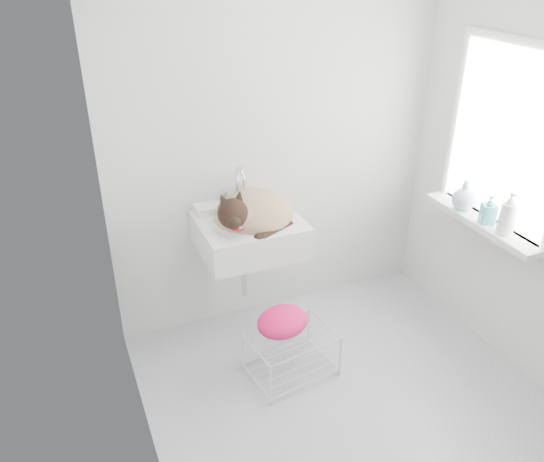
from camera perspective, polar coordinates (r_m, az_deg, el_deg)
name	(u,v)px	position (r m, az deg, el deg)	size (l,w,h in m)	color
floor	(343,393)	(3.37, 7.43, -16.36)	(2.20, 2.00, 0.02)	#ABABAB
back_wall	(277,137)	(3.48, 0.52, 9.71)	(2.20, 0.02, 2.50)	silver
right_wall	(534,166)	(3.34, 25.57, 6.09)	(0.02, 2.00, 2.50)	silver
left_wall	(127,242)	(2.32, -14.89, -1.13)	(0.02, 2.00, 2.50)	silver
window_glass	(508,138)	(3.42, 23.36, 8.84)	(0.01, 0.80, 1.00)	white
window_frame	(506,139)	(3.41, 23.18, 8.82)	(0.04, 0.90, 1.10)	white
windowsill	(481,222)	(3.56, 20.94, 0.86)	(0.16, 0.88, 0.04)	white
sink	(249,220)	(3.31, -2.40, 1.18)	(0.62, 0.54, 0.25)	white
faucet	(238,187)	(3.41, -3.52, 4.55)	(0.22, 0.16, 0.22)	silver
cat	(252,214)	(3.28, -2.14, 1.74)	(0.56, 0.49, 0.33)	#9F8567
wire_rack	(291,353)	(3.37, 1.98, -12.56)	(0.48, 0.34, 0.29)	silver
towel	(282,327)	(3.29, 1.09, -9.93)	(0.33, 0.23, 0.13)	#DB0602
bottle_a	(504,233)	(3.43, 22.94, -0.21)	(0.08, 0.08, 0.22)	white
bottle_b	(486,223)	(3.52, 21.36, 0.81)	(0.08, 0.08, 0.18)	teal
bottle_c	(462,208)	(3.65, 19.15, 2.24)	(0.15, 0.15, 0.19)	silver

